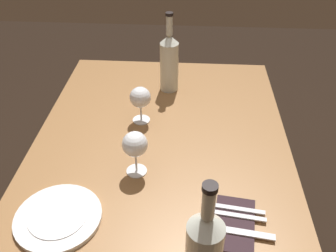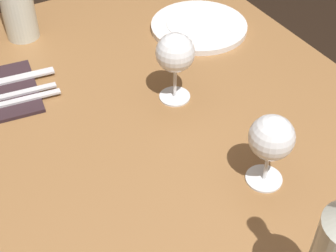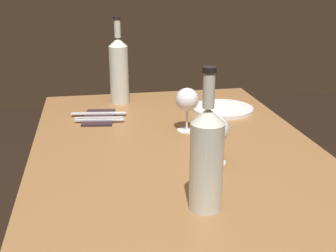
# 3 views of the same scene
# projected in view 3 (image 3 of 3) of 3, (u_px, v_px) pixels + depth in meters

# --- Properties ---
(dining_table) EXTENTS (1.30, 0.90, 0.74)m
(dining_table) POSITION_uv_depth(u_px,v_px,m) (175.00, 170.00, 1.43)
(dining_table) COLOR olive
(dining_table) RESTS_ON ground
(wine_glass_left) EXTENTS (0.08, 0.08, 0.15)m
(wine_glass_left) POSITION_uv_depth(u_px,v_px,m) (187.00, 101.00, 1.48)
(wine_glass_left) COLOR white
(wine_glass_left) RESTS_ON dining_table
(wine_glass_right) EXTENTS (0.08, 0.08, 0.14)m
(wine_glass_right) POSITION_uv_depth(u_px,v_px,m) (215.00, 131.00, 1.23)
(wine_glass_right) COLOR white
(wine_glass_right) RESTS_ON dining_table
(wine_bottle) EXTENTS (0.08, 0.08, 0.33)m
(wine_bottle) POSITION_uv_depth(u_px,v_px,m) (207.00, 157.00, 0.98)
(wine_bottle) COLOR silver
(wine_bottle) RESTS_ON dining_table
(wine_bottle_second) EXTENTS (0.08, 0.08, 0.36)m
(wine_bottle_second) POSITION_uv_depth(u_px,v_px,m) (119.00, 69.00, 1.80)
(wine_bottle_second) COLOR silver
(wine_bottle_second) RESTS_ON dining_table
(dinner_plate) EXTENTS (0.24, 0.24, 0.02)m
(dinner_plate) POSITION_uv_depth(u_px,v_px,m) (223.00, 109.00, 1.74)
(dinner_plate) COLOR white
(dinner_plate) RESTS_ON dining_table
(folded_napkin) EXTENTS (0.20, 0.13, 0.01)m
(folded_napkin) POSITION_uv_depth(u_px,v_px,m) (99.00, 117.00, 1.64)
(folded_napkin) COLOR #2D1E23
(folded_napkin) RESTS_ON dining_table
(fork_inner) EXTENTS (0.04, 0.18, 0.00)m
(fork_inner) POSITION_uv_depth(u_px,v_px,m) (99.00, 118.00, 1.62)
(fork_inner) COLOR silver
(fork_inner) RESTS_ON folded_napkin
(fork_outer) EXTENTS (0.04, 0.18, 0.00)m
(fork_outer) POSITION_uv_depth(u_px,v_px,m) (99.00, 120.00, 1.60)
(fork_outer) COLOR silver
(fork_outer) RESTS_ON folded_napkin
(table_knife) EXTENTS (0.05, 0.21, 0.00)m
(table_knife) POSITION_uv_depth(u_px,v_px,m) (99.00, 113.00, 1.67)
(table_knife) COLOR silver
(table_knife) RESTS_ON folded_napkin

